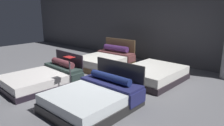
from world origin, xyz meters
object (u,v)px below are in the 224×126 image
at_px(bed_3, 152,74).
at_px(price_sign, 70,80).
at_px(bed_2, 106,61).
at_px(bed_0, 44,78).
at_px(bed_1, 94,98).

height_order(bed_3, price_sign, price_sign).
bearing_deg(bed_2, bed_3, -6.63).
height_order(bed_0, bed_3, bed_0).
bearing_deg(bed_1, bed_2, 129.16).
distance_m(bed_1, bed_3, 2.53).
xyz_separation_m(bed_0, bed_1, (2.21, -0.03, 0.03)).
bearing_deg(price_sign, bed_3, 64.74).
bearing_deg(bed_2, price_sign, -68.54).
relative_size(bed_2, price_sign, 2.05).
xyz_separation_m(bed_1, price_sign, (-1.08, 0.17, 0.14)).
relative_size(bed_0, bed_1, 1.10).
bearing_deg(bed_0, bed_2, 92.73).
height_order(bed_2, price_sign, bed_2).
height_order(bed_0, bed_2, bed_2).
bearing_deg(bed_2, bed_0, -92.33).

